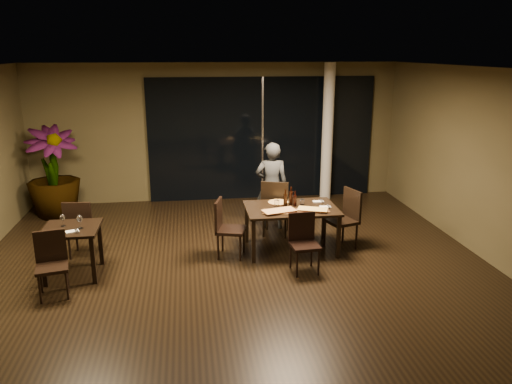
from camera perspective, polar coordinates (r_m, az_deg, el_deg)
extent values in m
plane|color=black|center=(7.64, -2.24, -9.27)|extent=(8.00, 8.00, 0.00)
cube|color=#4A4227|center=(11.09, -4.50, 6.81)|extent=(8.00, 0.10, 3.00)
cube|color=#4A4227|center=(3.40, 4.79, -15.24)|extent=(8.00, 0.10, 3.00)
cube|color=#4A4227|center=(8.53, 25.85, 2.47)|extent=(0.10, 8.00, 3.00)
cube|color=silver|center=(6.91, -2.52, 14.00)|extent=(8.00, 8.00, 0.04)
cube|color=black|center=(11.13, 0.72, 6.11)|extent=(5.00, 0.06, 2.70)
cylinder|color=silver|center=(11.11, 8.17, 6.71)|extent=(0.24, 0.24, 3.00)
cube|color=black|center=(8.25, 4.05, -1.89)|extent=(1.50, 1.00, 0.04)
cube|color=black|center=(7.86, -0.29, -5.69)|extent=(0.06, 0.06, 0.71)
cube|color=black|center=(8.15, 9.41, -5.11)|extent=(0.06, 0.06, 0.71)
cube|color=black|center=(8.68, -1.08, -3.57)|extent=(0.06, 0.06, 0.71)
cube|color=black|center=(8.94, 7.75, -3.12)|extent=(0.06, 0.06, 0.71)
cube|color=black|center=(7.80, -20.41, -3.97)|extent=(0.80, 0.80, 0.04)
cube|color=black|center=(7.71, -23.13, -7.50)|extent=(0.06, 0.06, 0.71)
cube|color=black|center=(7.56, -18.11, -7.46)|extent=(0.06, 0.06, 0.71)
cube|color=black|center=(8.32, -21.98, -5.67)|extent=(0.06, 0.06, 0.71)
cube|color=black|center=(8.18, -17.34, -5.58)|extent=(0.06, 0.06, 0.71)
cube|color=black|center=(9.03, 2.32, -1.86)|extent=(0.61, 0.61, 0.05)
cylinder|color=black|center=(9.27, 3.68, -3.01)|extent=(0.04, 0.04, 0.49)
cylinder|color=black|center=(9.32, 1.26, -2.88)|extent=(0.04, 0.04, 0.49)
cylinder|color=black|center=(8.90, 3.39, -3.83)|extent=(0.04, 0.04, 0.49)
cylinder|color=black|center=(8.95, 0.87, -3.68)|extent=(0.04, 0.04, 0.49)
cube|color=black|center=(8.74, 2.14, -0.59)|extent=(0.47, 0.19, 0.55)
cube|color=black|center=(7.56, 5.60, -6.13)|extent=(0.44, 0.44, 0.05)
cylinder|color=black|center=(7.45, 4.70, -8.22)|extent=(0.03, 0.03, 0.42)
cylinder|color=black|center=(7.55, 7.18, -7.96)|extent=(0.03, 0.03, 0.42)
cylinder|color=black|center=(7.75, 3.98, -7.23)|extent=(0.03, 0.03, 0.42)
cylinder|color=black|center=(7.84, 6.36, -6.99)|extent=(0.03, 0.03, 0.42)
cube|color=black|center=(7.64, 5.22, -3.99)|extent=(0.41, 0.07, 0.47)
cube|color=black|center=(8.08, -2.88, -4.37)|extent=(0.54, 0.54, 0.05)
cylinder|color=black|center=(7.97, -1.81, -6.40)|extent=(0.04, 0.04, 0.45)
cylinder|color=black|center=(8.30, -1.40, -5.46)|extent=(0.04, 0.04, 0.45)
cylinder|color=black|center=(8.03, -4.36, -6.25)|extent=(0.04, 0.04, 0.45)
cylinder|color=black|center=(8.36, -3.86, -5.33)|extent=(0.04, 0.04, 0.45)
cube|color=black|center=(8.03, -4.31, -2.62)|extent=(0.16, 0.44, 0.50)
cube|color=black|center=(8.54, 9.71, -3.29)|extent=(0.58, 0.58, 0.05)
cylinder|color=black|center=(8.66, 7.88, -4.59)|extent=(0.04, 0.04, 0.47)
cylinder|color=black|center=(8.37, 9.33, -5.40)|extent=(0.04, 0.04, 0.47)
cylinder|color=black|center=(8.87, 9.93, -4.19)|extent=(0.04, 0.04, 0.47)
cylinder|color=black|center=(8.58, 11.41, -4.95)|extent=(0.04, 0.04, 0.47)
cube|color=black|center=(8.58, 10.94, -1.41)|extent=(0.18, 0.45, 0.53)
cube|color=black|center=(8.59, -19.17, -3.98)|extent=(0.50, 0.50, 0.05)
cylinder|color=black|center=(8.77, -17.54, -5.00)|extent=(0.04, 0.04, 0.46)
cylinder|color=black|center=(8.88, -19.82, -4.95)|extent=(0.04, 0.04, 0.46)
cylinder|color=black|center=(8.45, -18.21, -5.87)|extent=(0.04, 0.04, 0.46)
cylinder|color=black|center=(8.56, -20.56, -5.81)|extent=(0.04, 0.04, 0.46)
cube|color=black|center=(8.33, -19.74, -2.81)|extent=(0.45, 0.09, 0.51)
cube|color=black|center=(7.35, -22.28, -8.00)|extent=(0.49, 0.49, 0.05)
cylinder|color=black|center=(7.29, -23.48, -10.15)|extent=(0.03, 0.03, 0.42)
cylinder|color=black|center=(7.27, -20.79, -9.92)|extent=(0.03, 0.03, 0.42)
cylinder|color=black|center=(7.59, -23.37, -9.07)|extent=(0.03, 0.03, 0.42)
cylinder|color=black|center=(7.58, -20.80, -8.85)|extent=(0.03, 0.03, 0.42)
cube|color=black|center=(7.43, -22.44, -5.77)|extent=(0.41, 0.12, 0.47)
imported|color=#323437|center=(9.26, 1.80, 0.71)|extent=(0.60, 0.44, 1.64)
imported|color=#194517|center=(10.72, -22.20, 2.12)|extent=(1.32, 1.32, 1.81)
cube|color=#462C16|center=(7.98, 2.67, -2.29)|extent=(0.57, 0.37, 0.01)
cube|color=#4C2D18|center=(8.10, 6.49, -2.12)|extent=(0.53, 0.28, 0.01)
cylinder|color=red|center=(8.47, 2.55, -1.21)|extent=(0.33, 0.33, 0.01)
cylinder|color=white|center=(8.29, 2.40, -1.28)|extent=(0.08, 0.08, 0.10)
cylinder|color=white|center=(8.41, 5.29, -1.11)|extent=(0.08, 0.08, 0.09)
cube|color=white|center=(8.31, 7.90, -1.69)|extent=(0.19, 0.11, 0.01)
cube|color=white|center=(8.58, 7.13, -1.09)|extent=(0.18, 0.10, 0.01)
cube|color=white|center=(7.61, -20.27, -4.25)|extent=(0.21, 0.17, 0.01)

